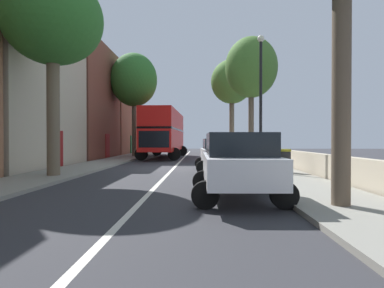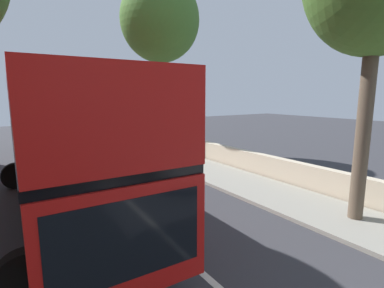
% 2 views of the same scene
% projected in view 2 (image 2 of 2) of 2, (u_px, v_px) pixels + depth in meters
% --- Properties ---
extents(double_decker_bus, '(3.73, 11.26, 4.06)m').
position_uv_depth(double_decker_bus, '(62.00, 139.00, 8.54)').
color(double_decker_bus, red).
rests_on(double_decker_bus, ground).
extents(street_tree_right_3, '(4.45, 4.45, 10.06)m').
position_uv_depth(street_tree_right_3, '(160.00, 21.00, 16.28)').
color(street_tree_right_3, brown).
rests_on(street_tree_right_3, sidewalk_right).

